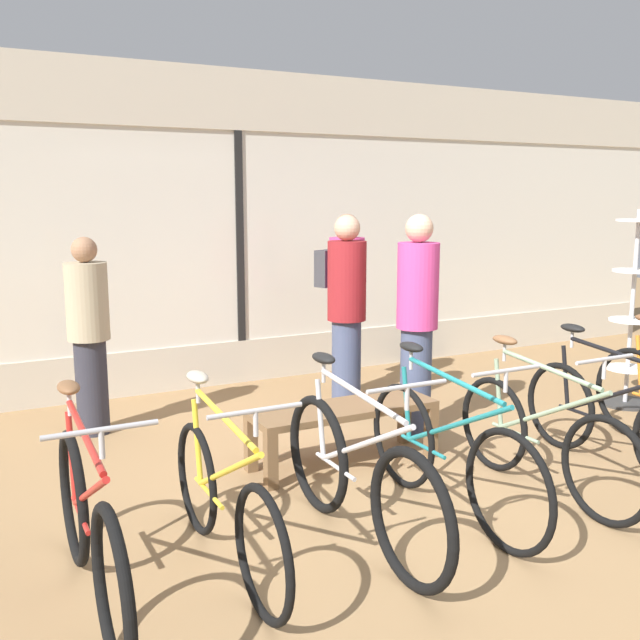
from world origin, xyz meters
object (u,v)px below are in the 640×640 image
at_px(bicycle_right, 612,418).
at_px(customer_by_window, 347,312).
at_px(accessory_rack, 631,327).
at_px(customer_near_rack, 345,299).
at_px(bicycle_far_left, 89,530).
at_px(bicycle_center_right, 543,438).
at_px(bicycle_left, 224,502).
at_px(bicycle_center_left, 358,477).
at_px(customer_near_bench, 417,319).
at_px(customer_mid_floor, 89,332).
at_px(display_bench, 343,416).
at_px(bicycle_center, 448,453).

distance_m(bicycle_right, customer_by_window, 2.32).
xyz_separation_m(accessory_rack, customer_near_rack, (-2.22, 1.49, 0.22)).
xyz_separation_m(bicycle_far_left, bicycle_center_right, (2.89, 0.01, -0.01)).
distance_m(bicycle_left, bicycle_center_left, 0.77).
bearing_deg(customer_by_window, customer_near_bench, -64.75).
distance_m(bicycle_center_left, customer_mid_floor, 2.88).
relative_size(bicycle_left, accessory_rack, 0.90).
bearing_deg(display_bench, customer_near_rack, 60.45).
bearing_deg(bicycle_center_left, bicycle_center, 5.83).
distance_m(bicycle_center_left, bicycle_center_right, 1.44).
height_order(accessory_rack, customer_near_rack, accessory_rack).
bearing_deg(bicycle_center_left, accessory_rack, 18.26).
height_order(bicycle_center, customer_near_rack, customer_near_rack).
bearing_deg(display_bench, accessory_rack, 1.72).
bearing_deg(bicycle_right, bicycle_center_right, -172.89).
xyz_separation_m(bicycle_right, customer_near_bench, (-0.78, 1.34, 0.58)).
bearing_deg(customer_mid_floor, customer_by_window, -14.68).
xyz_separation_m(customer_near_rack, customer_near_bench, (-0.01, -1.22, -0.01)).
relative_size(bicycle_far_left, bicycle_left, 1.06).
relative_size(bicycle_left, bicycle_right, 0.97).
relative_size(bicycle_right, customer_by_window, 0.95).
bearing_deg(display_bench, bicycle_center_left, -115.34).
distance_m(bicycle_far_left, customer_mid_floor, 2.72).
bearing_deg(bicycle_right, customer_by_window, 118.66).
distance_m(accessory_rack, customer_mid_floor, 4.86).
distance_m(bicycle_center, customer_by_window, 2.16).
distance_m(bicycle_left, display_bench, 1.65).
xyz_separation_m(bicycle_center_left, display_bench, (0.53, 1.11, -0.04)).
relative_size(bicycle_right, customer_near_rack, 0.95).
distance_m(display_bench, customer_near_rack, 1.92).
relative_size(bicycle_far_left, accessory_rack, 0.96).
relative_size(bicycle_center_left, accessory_rack, 0.96).
height_order(accessory_rack, display_bench, accessory_rack).
height_order(customer_by_window, customer_near_bench, customer_near_bench).
distance_m(bicycle_center, display_bench, 1.05).
bearing_deg(customer_near_rack, customer_mid_floor, -179.33).
height_order(customer_mid_floor, customer_near_bench, customer_near_bench).
bearing_deg(customer_near_bench, bicycle_far_left, -153.31).
bearing_deg(bicycle_left, customer_near_bench, 32.54).
height_order(customer_by_window, customer_mid_floor, customer_by_window).
height_order(bicycle_right, customer_near_bench, customer_near_bench).
bearing_deg(bicycle_far_left, bicycle_center_left, -1.18).
height_order(bicycle_center_right, customer_near_bench, customer_near_bench).
relative_size(bicycle_left, bicycle_center_right, 0.99).
bearing_deg(customer_mid_floor, accessory_rack, -17.52).
distance_m(bicycle_center_right, customer_by_window, 2.17).
distance_m(bicycle_center_right, customer_mid_floor, 3.60).
bearing_deg(customer_mid_floor, display_bench, -45.79).
distance_m(bicycle_center_right, bicycle_right, 0.77).
height_order(bicycle_far_left, customer_by_window, customer_by_window).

